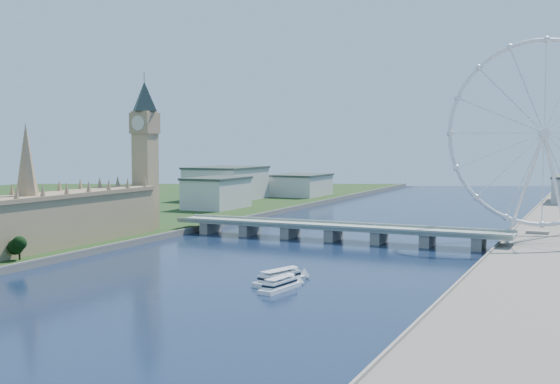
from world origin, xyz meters
The scene contains 7 objects.
parliament_range centered at (-128.00, 170.00, 18.48)m, with size 24.00×200.00×70.00m.
big_ben centered at (-128.00, 278.00, 66.57)m, with size 20.02×20.02×110.00m.
westminster_bridge centered at (0.00, 300.00, 6.63)m, with size 220.00×22.00×9.50m.
london_eye centered at (119.98, 355.08, 67.52)m, with size 113.60×39.12×124.30m.
city_skyline centered at (39.22, 560.08, 16.96)m, with size 505.00×280.00×32.00m.
tour_boat_near centered at (26.32, 160.92, 0.00)m, with size 7.81×30.51×6.75m, color silver, non-canonical shape.
tour_boat_far centered at (32.15, 148.73, 0.00)m, with size 6.94×27.28×6.00m, color white, non-canonical shape.
Camera 1 is at (153.86, -115.62, 62.06)m, focal length 45.00 mm.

